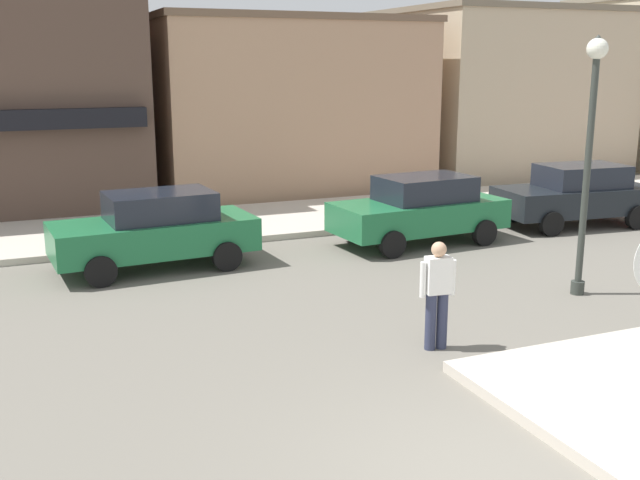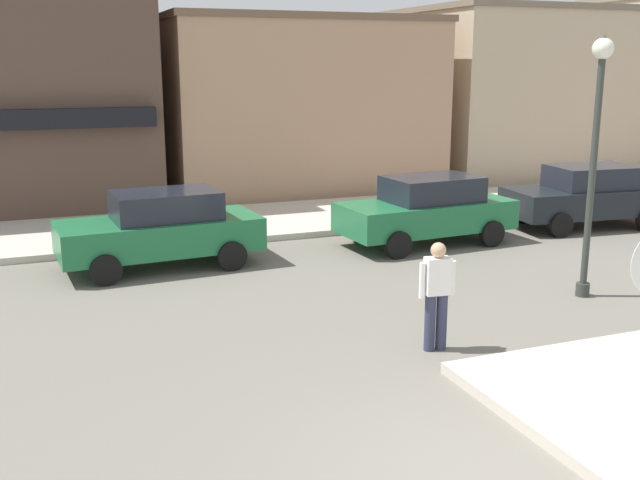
# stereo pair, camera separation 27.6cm
# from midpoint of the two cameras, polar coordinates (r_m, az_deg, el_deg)

# --- Properties ---
(ground_plane) EXTENTS (160.00, 160.00, 0.00)m
(ground_plane) POSITION_cam_midpoint_polar(r_m,az_deg,el_deg) (8.07, 12.62, -17.40)
(ground_plane) COLOR #6B665B
(kerb_far) EXTENTS (80.00, 4.00, 0.15)m
(kerb_far) POSITION_cam_midpoint_polar(r_m,az_deg,el_deg) (19.09, -9.57, 1.08)
(kerb_far) COLOR beige
(kerb_far) RESTS_ON ground
(lamp_post) EXTENTS (0.36, 0.36, 4.54)m
(lamp_post) POSITION_cam_midpoint_polar(r_m,az_deg,el_deg) (13.76, 19.38, 7.94)
(lamp_post) COLOR #333833
(lamp_post) RESTS_ON ground
(parked_car_nearest) EXTENTS (4.11, 2.08, 1.56)m
(parked_car_nearest) POSITION_cam_midpoint_polar(r_m,az_deg,el_deg) (15.46, -12.92, 0.82)
(parked_car_nearest) COLOR #1E6B3D
(parked_car_nearest) RESTS_ON ground
(parked_car_second) EXTENTS (4.12, 2.11, 1.56)m
(parked_car_second) POSITION_cam_midpoint_polar(r_m,az_deg,el_deg) (17.29, 7.19, 2.37)
(parked_car_second) COLOR #1E6B3D
(parked_car_second) RESTS_ON ground
(parked_car_third) EXTENTS (4.14, 2.15, 1.56)m
(parked_car_third) POSITION_cam_midpoint_polar(r_m,az_deg,el_deg) (20.11, 18.60, 3.32)
(parked_car_third) COLOR black
(parked_car_third) RESTS_ON ground
(pedestrian_crossing_near) EXTENTS (0.56, 0.26, 1.61)m
(pedestrian_crossing_near) POSITION_cam_midpoint_polar(r_m,az_deg,el_deg) (10.90, 8.22, -3.94)
(pedestrian_crossing_near) COLOR #2D334C
(pedestrian_crossing_near) RESTS_ON ground
(building_storefront_left_near) EXTENTS (8.66, 5.19, 5.49)m
(building_storefront_left_near) POSITION_cam_midpoint_polar(r_m,az_deg,el_deg) (24.55, -2.92, 10.26)
(building_storefront_left_near) COLOR tan
(building_storefront_left_near) RESTS_ON ground
(building_storefront_left_mid) EXTENTS (7.90, 7.43, 6.00)m
(building_storefront_left_mid) POSITION_cam_midpoint_polar(r_m,az_deg,el_deg) (29.90, 12.76, 11.01)
(building_storefront_left_mid) COLOR tan
(building_storefront_left_mid) RESTS_ON ground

